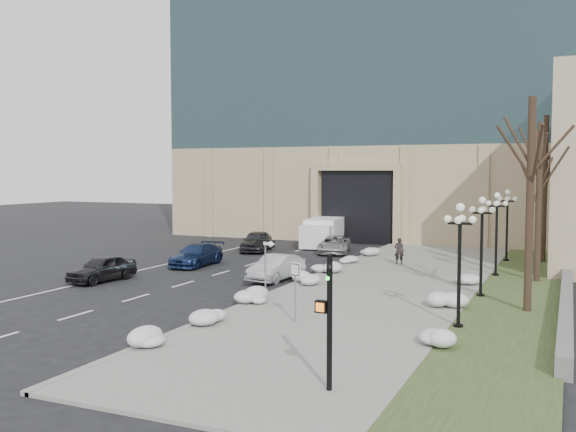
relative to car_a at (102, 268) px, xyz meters
The scene contains 33 objects.
ground 14.23m from the car_a, 39.28° to the right, with size 160.00×160.00×0.00m, color black.
sidewalk 15.35m from the car_a, 19.04° to the left, with size 9.00×40.00×0.12m, color gray.
curb 11.20m from the car_a, 26.58° to the left, with size 0.30×40.00×0.14m, color gray.
grass_strip 21.60m from the car_a, 13.40° to the left, with size 4.00×40.00×0.10m, color #334321.
stone_wall 24.05m from the car_a, 16.94° to the left, with size 0.50×30.00×0.70m, color slate.
office_tower 39.92m from the car_a, 75.42° to the left, with size 40.00×24.70×36.00m.
car_a is the anchor object (origin of this frame).
car_b 9.41m from the car_a, 25.45° to the left, with size 1.47×4.23×1.39m, color #B5B7BD.
car_c 7.14m from the car_a, 76.97° to the left, with size 1.91×4.69×1.36m, color navy.
car_d 17.88m from the car_a, 65.23° to the left, with size 2.12×4.59×1.27m, color #BCBCBC.
car_e 15.07m from the car_a, 83.07° to the left, with size 1.80×4.47×1.52m, color #2C2D31.
pedestrian 17.90m from the car_a, 41.96° to the left, with size 0.61×0.40×1.67m, color black.
box_truck 21.00m from the car_a, 75.86° to the left, with size 3.29×7.15×2.19m.
one_way_sign 10.93m from the car_a, ahead, with size 1.07×0.36×2.86m.
keep_sign 14.38m from the car_a, 20.11° to the right, with size 0.51×0.22×2.44m.
traffic_signal 20.82m from the car_a, 33.86° to the right, with size 0.64×0.85×3.75m.
snow_clump_a 14.89m from the car_a, 44.81° to the right, with size 1.10×1.60×0.36m, color silver.
snow_clump_b 12.23m from the car_a, 31.82° to the right, with size 1.10×1.60×0.36m, color silver.
snow_clump_c 10.52m from the car_a, 11.95° to the right, with size 1.10×1.60×0.36m, color silver.
snow_clump_d 10.99m from the car_a, 16.41° to the left, with size 1.10×1.60×0.36m, color silver.
snow_clump_e 12.30m from the car_a, 33.49° to the left, with size 1.10×1.60×0.36m, color silver.
snow_clump_f 15.24m from the car_a, 47.15° to the left, with size 1.10×1.60×0.36m, color silver.
snow_clump_g 18.69m from the car_a, 55.64° to the left, with size 1.10×1.60×0.36m, color silver.
snow_clump_h 19.79m from the car_a, 17.33° to the right, with size 1.10×1.60×0.36m, color silver.
snow_clump_i 18.33m from the car_a, ahead, with size 1.10×1.60×0.36m, color silver.
snow_clump_j 19.55m from the car_a, 19.04° to the left, with size 1.10×1.60×0.36m, color silver.
lamppost_a 19.67m from the car_a, ahead, with size 1.18×1.18×4.76m.
lamppost_b 19.76m from the car_a, 10.29° to the left, with size 1.18×1.18×4.76m.
lamppost_c 21.87m from the car_a, 27.40° to the left, with size 1.18×1.18×4.76m.
lamppost_d 25.50m from the car_a, 40.53° to the left, with size 1.18×1.18×4.76m.
tree_near 22.13m from the car_a, ahead, with size 3.20×3.20×9.00m.
tree_mid 23.80m from the car_a, 22.72° to the left, with size 3.20×3.20×8.50m.
tree_far 27.95m from the car_a, 38.34° to the left, with size 3.20×3.20×9.50m.
Camera 1 is at (12.03, -18.30, 5.94)m, focal length 40.00 mm.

